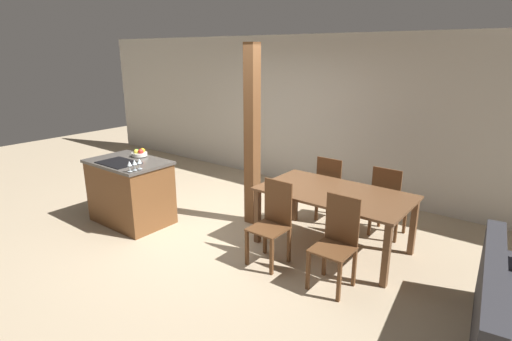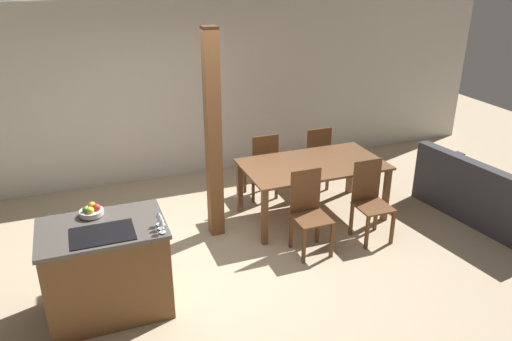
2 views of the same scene
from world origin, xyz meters
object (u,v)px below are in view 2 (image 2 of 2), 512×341
object	(u,v)px
wine_glass_middle	(160,219)
dining_chair_near_left	(309,211)
wine_glass_near	(162,222)
kitchen_island	(107,269)
dining_chair_far_left	(262,165)
fruit_bowl	(92,211)
dining_table	(313,170)
timber_post	(213,138)
dining_chair_far_right	(315,158)
dining_chair_near_right	(370,199)
couch	(487,199)
wine_glass_far	(159,215)

from	to	relation	value
wine_glass_middle	dining_chair_near_left	xyz separation A→B (m)	(1.79, 0.56, -0.53)
wine_glass_near	wine_glass_middle	xyz separation A→B (m)	(0.00, 0.08, 0.00)
kitchen_island	dining_chair_far_left	size ratio (longest dim) A/B	1.18
fruit_bowl	dining_table	xyz separation A→B (m)	(2.77, 0.80, -0.31)
dining_chair_far_left	timber_post	size ratio (longest dim) A/B	0.39
dining_chair_near_left	dining_chair_far_right	distance (m)	1.69
dining_chair_near_right	couch	size ratio (longest dim) A/B	0.50
wine_glass_near	couch	size ratio (longest dim) A/B	0.07
wine_glass_middle	dining_chair_far_left	distance (m)	2.76
dining_chair_far_right	couch	distance (m)	2.37
couch	timber_post	size ratio (longest dim) A/B	0.78
wine_glass_middle	timber_post	size ratio (longest dim) A/B	0.06
kitchen_island	wine_glass_near	size ratio (longest dim) A/B	8.28
dining_chair_near_right	fruit_bowl	bearing A→B (deg)	-178.83
wine_glass_near	timber_post	size ratio (longest dim) A/B	0.06
dining_chair_near_right	dining_chair_far_left	xyz separation A→B (m)	(-0.82, 1.47, 0.00)
dining_chair_near_right	dining_chair_far_left	bearing A→B (deg)	119.24
dining_chair_near_right	wine_glass_far	bearing A→B (deg)	-169.57
wine_glass_near	dining_chair_far_right	size ratio (longest dim) A/B	0.14
dining_table	couch	world-z (taller)	couch
wine_glass_middle	kitchen_island	bearing A→B (deg)	154.29
wine_glass_far	dining_chair_near_right	size ratio (longest dim) A/B	0.14
kitchen_island	dining_chair_far_right	size ratio (longest dim) A/B	1.18
wine_glass_near	couch	xyz separation A→B (m)	(4.34, 0.50, -0.76)
dining_chair_near_right	dining_chair_far_right	size ratio (longest dim) A/B	1.00
dining_chair_near_left	couch	size ratio (longest dim) A/B	0.50
kitchen_island	dining_chair_near_right	distance (m)	3.14
wine_glass_near	timber_post	world-z (taller)	timber_post
kitchen_island	couch	distance (m)	4.86
wine_glass_near	wine_glass_far	distance (m)	0.15
fruit_bowl	dining_table	distance (m)	2.90
fruit_bowl	wine_glass_far	distance (m)	0.71
wine_glass_near	dining_chair_near_right	world-z (taller)	wine_glass_near
dining_chair_near_right	couch	world-z (taller)	dining_chair_near_right
dining_table	dining_chair_far_right	world-z (taller)	dining_chair_far_right
dining_chair_near_left	couch	world-z (taller)	dining_chair_near_left
wine_glass_middle	timber_post	distance (m)	1.61
dining_chair_far_right	couch	xyz separation A→B (m)	(1.73, -1.61, -0.23)
fruit_bowl	wine_glass_far	size ratio (longest dim) A/B	1.60
dining_table	wine_glass_near	bearing A→B (deg)	-148.16
wine_glass_far	dining_chair_near_left	xyz separation A→B (m)	(1.79, 0.48, -0.53)
wine_glass_far	timber_post	bearing A→B (deg)	54.40
wine_glass_middle	dining_chair_far_right	world-z (taller)	wine_glass_middle
dining_chair_far_right	dining_table	bearing A→B (deg)	60.76
dining_table	kitchen_island	bearing A→B (deg)	-158.86
fruit_bowl	timber_post	distance (m)	1.70
dining_chair_far_left	wine_glass_near	bearing A→B (deg)	49.57
fruit_bowl	wine_glass_middle	size ratio (longest dim) A/B	1.60
wine_glass_near	couch	bearing A→B (deg)	6.51
dining_chair_near_left	timber_post	size ratio (longest dim) A/B	0.39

